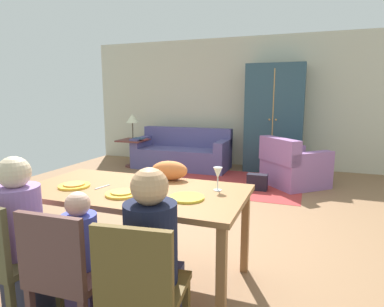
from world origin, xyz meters
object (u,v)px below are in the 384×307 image
(plate_near_man, at_px, (74,186))
(book_upper, at_px, (139,138))
(table_lamp, at_px, (132,119))
(dining_chair_woman, at_px, (141,287))
(plate_near_child, at_px, (122,194))
(cat, at_px, (169,170))
(plate_near_woman, at_px, (187,198))
(armoire, at_px, (274,119))
(person_woman, at_px, (154,267))
(dining_chair_child, at_px, (66,270))
(side_table, at_px, (133,149))
(person_man, at_px, (25,242))
(dining_table, at_px, (135,198))
(dining_chair_man, at_px, (2,256))
(couch, at_px, (182,153))
(wine_glass, at_px, (218,174))
(person_child, at_px, (85,266))
(armchair, at_px, (293,167))
(handbag, at_px, (257,182))
(book_lower, at_px, (142,139))

(plate_near_man, height_order, book_upper, plate_near_man)
(table_lamp, bearing_deg, dining_chair_woman, -59.58)
(plate_near_child, distance_m, cat, 0.56)
(plate_near_woman, bearing_deg, plate_near_man, -178.82)
(armoire, bearing_deg, dining_chair_woman, -91.39)
(person_woman, distance_m, book_upper, 5.06)
(person_woman, relative_size, table_lamp, 2.05)
(plate_near_woman, bearing_deg, dining_chair_child, -124.14)
(plate_near_woman, bearing_deg, side_table, 124.67)
(person_man, height_order, person_woman, same)
(person_man, bearing_deg, dining_chair_child, -19.77)
(person_woman, bearing_deg, person_man, 179.99)
(dining_chair_woman, bearing_deg, side_table, 120.42)
(dining_table, height_order, cat, cat)
(plate_near_man, distance_m, dining_chair_man, 0.75)
(dining_table, xyz_separation_m, person_man, (-0.48, -0.64, -0.17))
(side_table, bearing_deg, couch, 14.20)
(dining_table, distance_m, plate_near_man, 0.51)
(wine_glass, height_order, person_child, wine_glass)
(plate_near_man, height_order, couch, couch)
(wine_glass, relative_size, dining_chair_woman, 0.21)
(dining_chair_child, bearing_deg, armchair, 75.84)
(dining_chair_child, xyz_separation_m, armoire, (0.62, 5.22, 0.56))
(plate_near_man, height_order, person_woman, person_woman)
(book_upper, bearing_deg, wine_glass, -53.17)
(handbag, bearing_deg, plate_near_man, -108.88)
(dining_chair_child, bearing_deg, dining_table, 90.21)
(plate_near_man, bearing_deg, dining_table, 13.85)
(table_lamp, bearing_deg, cat, -55.59)
(plate_near_man, distance_m, wine_glass, 1.17)
(side_table, height_order, handbag, side_table)
(plate_near_woman, height_order, table_lamp, table_lamp)
(plate_near_child, distance_m, table_lamp, 4.57)
(armoire, xyz_separation_m, book_lower, (-2.64, -0.58, -0.46))
(side_table, height_order, book_lower, book_lower)
(dining_chair_woman, xyz_separation_m, armchair, (0.56, 4.19, -0.17))
(dining_chair_child, relative_size, table_lamp, 1.61)
(side_table, bearing_deg, dining_table, -59.80)
(person_woman, bearing_deg, book_upper, 119.85)
(side_table, relative_size, book_lower, 2.64)
(wine_glass, height_order, dining_chair_child, wine_glass)
(dining_table, height_order, side_table, dining_table)
(couch, bearing_deg, table_lamp, -165.80)
(armchair, relative_size, armoire, 0.58)
(person_child, relative_size, handbag, 2.89)
(wine_glass, relative_size, person_child, 0.20)
(wine_glass, xyz_separation_m, person_child, (-0.64, -0.82, -0.46))
(dining_chair_child, distance_m, person_woman, 0.51)
(book_upper, bearing_deg, dining_chair_woman, -60.97)
(couch, xyz_separation_m, handbag, (1.75, -1.16, -0.17))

